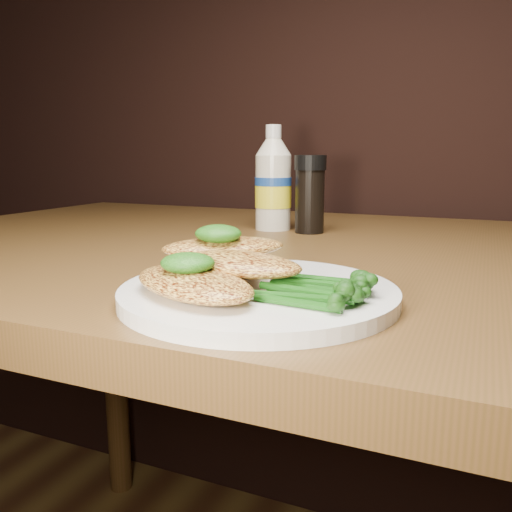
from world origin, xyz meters
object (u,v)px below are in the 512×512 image
at_px(mayo_bottle, 273,178).
at_px(pepper_grinder, 310,194).
at_px(dining_table, 257,481).
at_px(plate, 259,293).

relative_size(mayo_bottle, pepper_grinder, 1.39).
height_order(dining_table, plate, plate).
bearing_deg(plate, pepper_grinder, 101.64).
distance_m(mayo_bottle, pepper_grinder, 0.07).
relative_size(plate, mayo_bottle, 1.42).
xyz_separation_m(dining_table, pepper_grinder, (0.04, 0.12, 0.44)).
bearing_deg(mayo_bottle, pepper_grinder, -9.38).
bearing_deg(dining_table, pepper_grinder, 71.59).
bearing_deg(dining_table, plate, -66.24).
distance_m(dining_table, mayo_bottle, 0.48).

